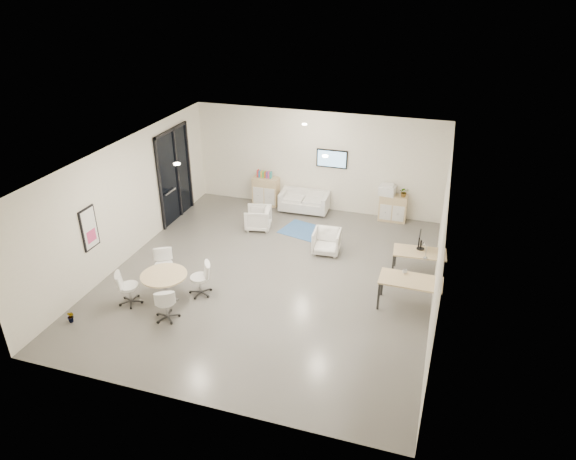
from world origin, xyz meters
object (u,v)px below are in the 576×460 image
Objects in this scene: sideboard_right at (393,208)px; sideboard_left at (266,191)px; armchair_right at (327,241)px; round_table at (164,278)px; loveseat at (304,202)px; armchair_left at (258,217)px; desk_front at (411,283)px; desk_rear at (420,254)px.

sideboard_left is at bearing -179.79° from sideboard_right.
sideboard_left reaches higher than armchair_right.
sideboard_left is 1.29× the size of armchair_right.
armchair_right reaches higher than round_table.
armchair_left is at bearing -122.70° from loveseat.
armchair_left is at bearing 79.20° from round_table.
sideboard_right is 4.20m from armchair_left.
desk_front reaches higher than loveseat.
armchair_right is 0.55× the size of desk_rear.
armchair_left is at bearing -78.15° from sideboard_left.
armchair_left reaches higher than round_table.
sideboard_right is at bearing 103.48° from armchair_left.
sideboard_right reaches higher than round_table.
loveseat is at bearing 131.09° from desk_front.
armchair_right is 2.56m from desk_rear.
desk_front reaches higher than round_table.
desk_front reaches higher than desk_rear.
loveseat is 1.91m from armchair_left.
desk_rear is (3.83, -2.90, 0.29)m from loveseat.
armchair_left reaches higher than desk_front.
armchair_right is 3.12m from desk_front.
armchair_right is (1.32, -2.46, 0.05)m from loveseat.
sideboard_right is at bearing 52.28° from round_table.
armchair_right is (-1.48, -2.62, -0.05)m from sideboard_right.
desk_rear is at bearing -38.21° from loveseat.
desk_rear is at bearing 87.40° from desk_front.
sideboard_left is at bearing 145.62° from desk_rear.
sideboard_left is 1.13× the size of sideboard_right.
desk_rear is (5.20, -3.05, 0.14)m from sideboard_left.
desk_front is (4.74, -2.78, 0.29)m from armchair_left.
loveseat is 5.79m from desk_front.
sideboard_right is 1.14× the size of armchair_right.
desk_rear reaches higher than round_table.
sideboard_left is at bearing -179.83° from armchair_left.
sideboard_right reaches higher than armchair_left.
armchair_left is 0.69× the size of round_table.
desk_rear is at bearing -71.43° from sideboard_right.
armchair_left is 5.51m from desk_front.
armchair_left is at bearing 161.16° from desk_rear.
round_table is at bearing -22.48° from armchair_left.
round_table is (-0.42, -5.92, 0.10)m from sideboard_left.
desk_rear is (2.51, -0.45, 0.24)m from armchair_right.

